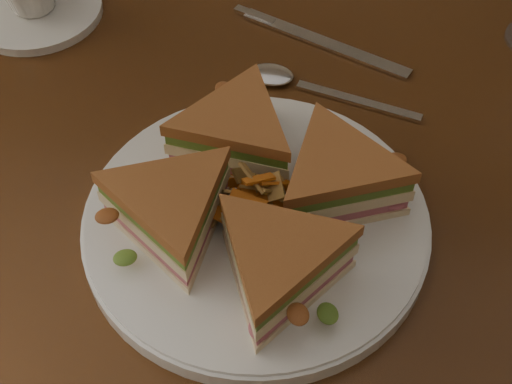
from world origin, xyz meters
TOP-DOWN VIEW (x-y plane):
  - table at (0.00, 0.00)m, footprint 1.20×0.80m
  - plate at (0.02, -0.08)m, footprint 0.30×0.30m
  - sandwich_wedges at (0.02, -0.08)m, footprint 0.30×0.30m
  - crisps_mound at (0.02, -0.08)m, footprint 0.09×0.09m
  - spoon at (0.01, 0.11)m, footprint 0.18×0.05m
  - knife at (0.02, 0.18)m, footprint 0.21×0.08m
  - saucer at (-0.30, 0.16)m, footprint 0.15×0.15m

SIDE VIEW (x-z plane):
  - table at x=0.00m, z-range 0.28..1.03m
  - knife at x=0.02m, z-range 0.75..0.75m
  - spoon at x=0.01m, z-range 0.75..0.76m
  - saucer at x=-0.30m, z-range 0.75..0.76m
  - plate at x=0.02m, z-range 0.75..0.77m
  - crisps_mound at x=0.02m, z-range 0.77..0.82m
  - sandwich_wedges at x=0.02m, z-range 0.77..0.82m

